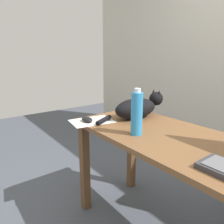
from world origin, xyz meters
The scene contains 5 objects.
desk centered at (0.00, 0.00, 0.65)m, with size 1.68×0.62×0.76m.
cat centered at (-0.57, 0.11, 0.84)m, with size 0.20×0.61×0.20m.
computer_mouse centered at (-0.71, -0.26, 0.77)m, with size 0.11×0.06×0.04m, color black.
paper_sheet centered at (-0.70, -0.22, 0.76)m, with size 0.21×0.30×0.00m, color white.
spray_bottle centered at (-0.32, -0.15, 0.89)m, with size 0.07×0.07×0.28m.
Camera 1 is at (0.55, -0.99, 1.21)m, focal length 34.12 mm.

